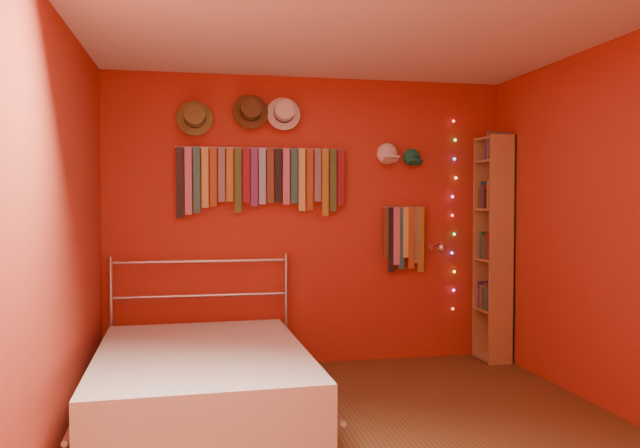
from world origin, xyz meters
TOP-DOWN VIEW (x-y plane):
  - ground at (0.00, 0.00)m, footprint 3.50×3.50m
  - back_wall at (0.00, 1.75)m, footprint 3.50×0.02m
  - right_wall at (1.75, 0.00)m, footprint 0.02×3.50m
  - left_wall at (-1.75, 0.00)m, footprint 0.02×3.50m
  - ceiling at (0.00, 0.00)m, footprint 3.50×3.50m
  - tie_rack at (-0.44, 1.68)m, footprint 1.45×0.03m
  - small_tie_rack at (0.84, 1.69)m, footprint 0.40×0.03m
  - fedora_olive at (-0.99, 1.65)m, footprint 0.30×0.16m
  - fedora_brown at (-0.53, 1.65)m, footprint 0.30×0.16m
  - fedora_white at (-0.25, 1.65)m, footprint 0.29×0.16m
  - cap_white at (0.68, 1.70)m, footprint 0.18×0.23m
  - cap_green at (0.91, 1.70)m, footprint 0.17×0.21m
  - fairy_lights at (1.32, 1.71)m, footprint 0.06×0.02m
  - reading_lamp at (1.10, 1.51)m, footprint 0.07×0.31m
  - bookshelf at (1.66, 1.53)m, footprint 0.25×0.34m
  - bed at (-0.95, 0.63)m, footprint 1.54×2.04m

SIDE VIEW (x-z plane):
  - ground at x=0.00m, z-range 0.00..0.00m
  - bed at x=-0.95m, z-range -0.26..0.71m
  - bookshelf at x=1.66m, z-range 0.02..2.02m
  - reading_lamp at x=1.10m, z-range 0.97..1.06m
  - small_tie_rack at x=0.84m, z-range 0.82..1.41m
  - back_wall at x=0.00m, z-range 0.00..2.50m
  - right_wall at x=1.75m, z-range 0.00..2.50m
  - left_wall at x=-1.75m, z-range 0.00..2.50m
  - fairy_lights at x=1.32m, z-range 0.43..2.16m
  - tie_rack at x=-0.44m, z-range 1.34..1.93m
  - cap_green at x=0.91m, z-range 1.73..1.90m
  - cap_white at x=0.68m, z-range 1.75..1.94m
  - fedora_olive at x=-0.99m, z-range 1.97..2.27m
  - fedora_white at x=-0.25m, z-range 2.04..2.32m
  - fedora_brown at x=-0.53m, z-range 2.04..2.34m
  - ceiling at x=0.00m, z-range 2.49..2.51m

